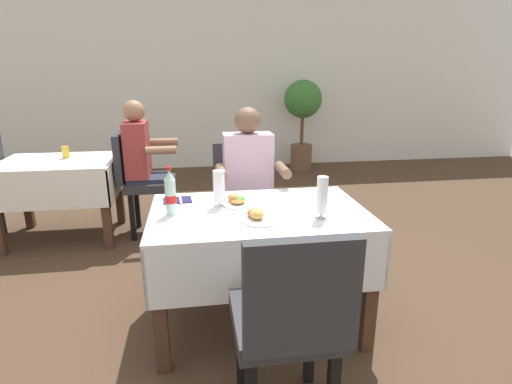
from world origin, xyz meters
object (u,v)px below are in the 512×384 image
Objects in this scene: seated_diner_far at (249,183)px; cola_bottle_primary at (170,194)px; chair_near_camera_side at (290,319)px; napkin_cutlery_set at (177,200)px; background_patron at (144,161)px; chair_far_diner_seat at (242,199)px; background_chair_right at (140,177)px; main_dining_table at (259,237)px; plate_far_diner at (240,201)px; background_table_tumbler at (66,152)px; beer_glass_left at (322,198)px; beer_glass_middle at (219,189)px; background_dining_table at (60,180)px; potted_plant_corner at (303,110)px; plate_near_camera at (258,216)px.

seated_diner_far is 0.88m from cola_bottle_primary.
chair_near_camera_side is 1.16m from napkin_cutlery_set.
background_patron is at bearing 108.79° from chair_near_camera_side.
background_chair_right is at bearing 137.36° from chair_far_diner_seat.
plate_far_diner is (-0.09, 0.13, 0.19)m from main_dining_table.
background_chair_right is at bearing -8.43° from background_table_tumbler.
seated_diner_far is at bearing 88.51° from chair_near_camera_side.
beer_glass_left reaches higher than chair_near_camera_side.
chair_far_diner_seat reaches higher than beer_glass_middle.
potted_plant_corner is (2.87, 2.30, 0.37)m from background_dining_table.
cola_bottle_primary is at bearing 121.45° from chair_near_camera_side.
chair_near_camera_side is at bearing -76.29° from beer_glass_middle.
potted_plant_corner is at bearing 65.19° from cola_bottle_primary.
chair_near_camera_side is at bearing -87.46° from plate_near_camera.
background_dining_table is (-1.54, 1.75, -0.21)m from plate_near_camera.
plate_near_camera is at bearing 92.54° from chair_near_camera_side.
plate_far_diner is at bearing -47.53° from background_table_tumbler.
plate_far_diner is 0.26× the size of background_dining_table.
chair_far_diner_seat reaches higher than plate_far_diner.
background_table_tumbler is at bearing 131.95° from main_dining_table.
cola_bottle_primary reaches higher than chair_near_camera_side.
background_chair_right is (-0.90, 0.90, -0.16)m from seated_diner_far.
seated_diner_far is (0.04, 0.69, 0.14)m from main_dining_table.
seated_diner_far reaches higher than plate_far_diner.
background_dining_table is 3.70m from potted_plant_corner.
potted_plant_corner is (1.30, 3.89, 0.35)m from main_dining_table.
seated_diner_far is 0.85m from plate_near_camera.
beer_glass_middle is at bearing -111.88° from potted_plant_corner.
plate_far_diner is 0.43m from cola_bottle_primary.
background_table_tumbler is 3.58m from potted_plant_corner.
background_chair_right is (-0.64, 1.49, -0.29)m from beer_glass_middle.
chair_near_camera_side is at bearing -84.19° from plate_far_diner.
background_dining_table is at bearing 129.39° from napkin_cutlery_set.
cola_bottle_primary is at bearing -161.31° from beer_glass_middle.
chair_far_diner_seat is 0.97× the size of background_dining_table.
plate_near_camera is at bearing -100.22° from main_dining_table.
seated_diner_far is at bearing 40.94° from napkin_cutlery_set.
beer_glass_left reaches higher than background_chair_right.
background_table_tumbler reaches higher than main_dining_table.
background_chair_right is at bearing 180.00° from background_patron.
background_dining_table is 9.08× the size of background_table_tumbler.
background_dining_table is (-1.10, 1.34, -0.19)m from napkin_cutlery_set.
background_table_tumbler is (0.05, 0.10, 0.24)m from background_dining_table.
background_table_tumbler is (-0.66, 0.10, 0.24)m from background_chair_right.
beer_glass_left is at bearing -56.54° from background_chair_right.
beer_glass_middle reaches higher than napkin_cutlery_set.
beer_glass_middle reaches higher than main_dining_table.
potted_plant_corner reaches higher than seated_diner_far.
chair_far_diner_seat is at bearing 107.65° from beer_glass_left.
chair_near_camera_side is 8.82× the size of background_table_tumbler.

